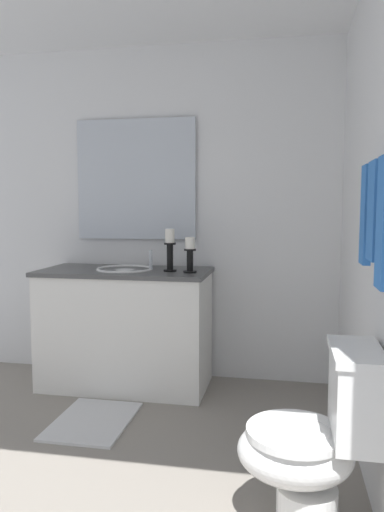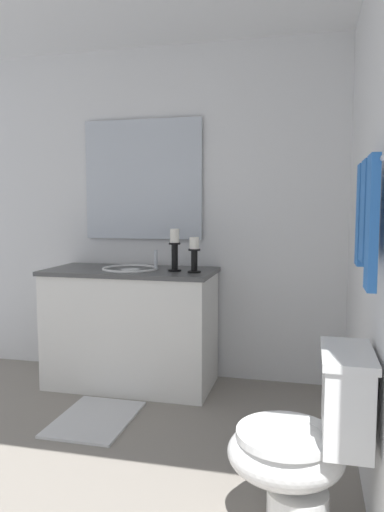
# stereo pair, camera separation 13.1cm
# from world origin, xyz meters

# --- Properties ---
(floor) EXTENTS (2.57, 2.99, 0.02)m
(floor) POSITION_xyz_m (0.00, 0.00, -0.01)
(floor) COLOR gray
(floor) RESTS_ON ground
(wall_back) EXTENTS (2.57, 0.04, 2.45)m
(wall_back) POSITION_xyz_m (0.00, 1.50, 1.23)
(wall_back) COLOR white
(wall_back) RESTS_ON ground
(wall_left) EXTENTS (0.04, 2.99, 2.45)m
(wall_left) POSITION_xyz_m (-1.29, 0.00, 1.23)
(wall_left) COLOR white
(wall_left) RESTS_ON ground
(vanity_cabinet) EXTENTS (0.58, 1.20, 0.84)m
(vanity_cabinet) POSITION_xyz_m (-0.96, -0.02, 0.42)
(vanity_cabinet) COLOR white
(vanity_cabinet) RESTS_ON ground
(sink_basin) EXTENTS (0.40, 0.40, 0.24)m
(sink_basin) POSITION_xyz_m (-0.96, -0.02, 0.80)
(sink_basin) COLOR white
(sink_basin) RESTS_ON vanity_cabinet
(mirror) EXTENTS (0.02, 0.91, 0.89)m
(mirror) POSITION_xyz_m (-1.24, -0.02, 1.48)
(mirror) COLOR silver
(candle_holder_tall) EXTENTS (0.09, 0.09, 0.24)m
(candle_holder_tall) POSITION_xyz_m (-0.90, 0.46, 0.96)
(candle_holder_tall) COLOR black
(candle_holder_tall) RESTS_ON vanity_cabinet
(candle_holder_short) EXTENTS (0.09, 0.09, 0.29)m
(candle_holder_short) POSITION_xyz_m (-0.94, 0.32, 0.99)
(candle_holder_short) COLOR black
(candle_holder_short) RESTS_ON vanity_cabinet
(toilet) EXTENTS (0.39, 0.54, 0.75)m
(toilet) POSITION_xyz_m (0.43, 1.21, 0.37)
(toilet) COLOR white
(toilet) RESTS_ON ground
(towel_bar) EXTENTS (0.58, 0.02, 0.02)m
(towel_bar) POSITION_xyz_m (0.38, 1.44, 1.43)
(towel_bar) COLOR silver
(towel_near_vanity) EXTENTS (0.12, 0.03, 0.41)m
(towel_near_vanity) POSITION_xyz_m (0.19, 1.42, 1.25)
(towel_near_vanity) COLOR blue
(towel_near_vanity) RESTS_ON towel_bar
(towel_center) EXTENTS (0.16, 0.03, 0.37)m
(towel_center) POSITION_xyz_m (0.38, 1.42, 1.27)
(towel_center) COLOR blue
(towel_center) RESTS_ON towel_bar
(towel_near_corner) EXTENTS (0.13, 0.03, 0.45)m
(towel_near_corner) POSITION_xyz_m (0.58, 1.42, 1.23)
(towel_near_corner) COLOR blue
(towel_near_corner) RESTS_ON towel_bar
(bath_mat) EXTENTS (0.60, 0.44, 0.02)m
(bath_mat) POSITION_xyz_m (-0.34, -0.02, 0.01)
(bath_mat) COLOR silver
(bath_mat) RESTS_ON ground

